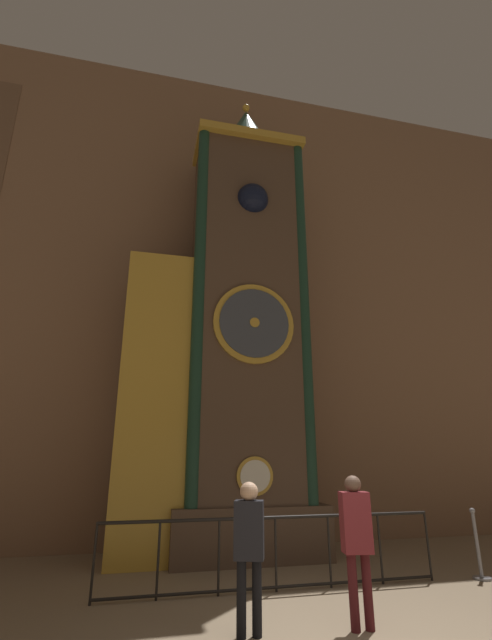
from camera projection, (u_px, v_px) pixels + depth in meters
The scene contains 6 objects.
cathedral_back_wall at pixel (238, 282), 11.50m from camera, with size 24.00×0.32×12.77m.
clock_tower at pixel (229, 332), 9.61m from camera, with size 4.19×1.82×11.07m.
railing_fence at pixel (276, 548), 6.44m from camera, with size 5.25×0.05×1.02m.
visitor_near at pixel (249, 540), 4.97m from camera, with size 0.39×0.32×1.60m.
visitor_far at pixel (356, 534), 5.16m from camera, with size 0.37×0.27×1.67m.
stanchion_post at pixel (479, 555), 7.00m from camera, with size 0.28×0.28×1.07m.
Camera 1 is at (-2.35, -4.51, 1.90)m, focal length 24.00 mm.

